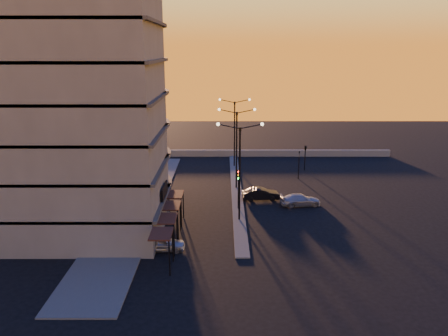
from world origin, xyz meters
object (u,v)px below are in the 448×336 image
Objects in this scene: car_sedan at (261,194)px; car_wagon at (301,200)px; traffic_light_main at (238,183)px; streetlamp_mid at (237,142)px; car_hatchback at (162,243)px.

car_sedan is 4.41m from car_wagon.
traffic_light_main reaches higher than car_sedan.
streetlamp_mid is 7.62m from traffic_light_main.
car_wagon is (6.60, 1.29, -2.27)m from traffic_light_main.
car_hatchback is at bearing -124.88° from traffic_light_main.
car_hatchback is at bearing 138.36° from car_sedan.
car_wagon is at bearing -41.52° from streetlamp_mid.
car_sedan reaches higher than car_hatchback.
car_wagon is (13.10, 10.61, -0.02)m from car_hatchback.
streetlamp_mid is 2.25× the size of car_wagon.
car_hatchback reaches higher than car_wagon.
car_sedan is at bearing 50.32° from traffic_light_main.
traffic_light_main is 4.60m from car_sedan.
streetlamp_mid is 2.35× the size of car_sedan.
car_sedan is (9.07, 12.42, 0.04)m from car_hatchback.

